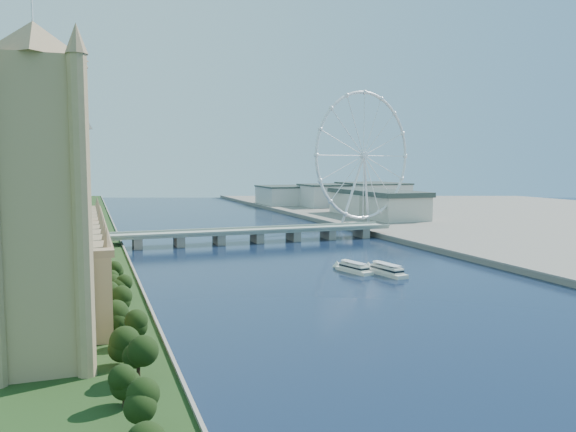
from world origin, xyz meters
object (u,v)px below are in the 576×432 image
victoria_tower (39,186)px  tour_boat_far (387,275)px  tour_boat_near (354,272)px  london_eye (364,156)px

victoria_tower → tour_boat_far: (165.11, 96.98, -54.49)m
victoria_tower → tour_boat_near: size_ratio=3.95×
tour_boat_near → tour_boat_far: tour_boat_far is taller
victoria_tower → london_eye: (254.98, 300.08, 13.03)m
tour_boat_near → tour_boat_far: 18.72m
london_eye → tour_boat_far: london_eye is taller
tour_boat_near → tour_boat_far: (13.46, -13.01, 0.00)m
london_eye → victoria_tower: bearing=-130.4°
london_eye → tour_boat_near: london_eye is taller
victoria_tower → tour_boat_far: 199.08m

